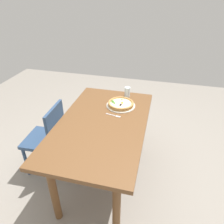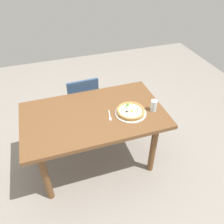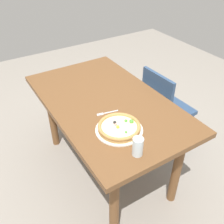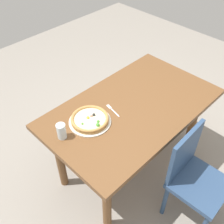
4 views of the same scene
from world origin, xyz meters
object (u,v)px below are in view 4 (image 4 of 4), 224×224
(plate, at_px, (90,121))
(drinking_glass, at_px, (61,131))
(chair_near, at_px, (194,176))
(pizza, at_px, (90,119))
(fork, at_px, (112,110))
(dining_table, at_px, (132,116))

(plate, relative_size, drinking_glass, 2.63)
(chair_near, xyz_separation_m, pizza, (-0.36, 0.75, 0.34))
(plate, bearing_deg, fork, -5.99)
(pizza, bearing_deg, drinking_glass, 173.46)
(dining_table, relative_size, pizza, 5.05)
(chair_near, relative_size, drinking_glass, 7.06)
(dining_table, bearing_deg, chair_near, -90.21)
(chair_near, bearing_deg, plate, -66.51)
(pizza, distance_m, drinking_glass, 0.24)
(chair_near, relative_size, pizza, 3.00)
(drinking_glass, bearing_deg, pizza, -6.54)
(chair_near, relative_size, plate, 2.69)
(fork, bearing_deg, dining_table, -110.24)
(chair_near, xyz_separation_m, fork, (-0.14, 0.73, 0.31))
(plate, height_order, fork, plate)
(plate, bearing_deg, chair_near, -64.52)
(pizza, xyz_separation_m, fork, (0.21, -0.02, -0.03))
(plate, distance_m, fork, 0.22)
(dining_table, relative_size, drinking_glass, 11.88)
(chair_near, height_order, drinking_glass, drinking_glass)
(plate, distance_m, drinking_glass, 0.25)
(dining_table, xyz_separation_m, plate, (-0.36, 0.11, 0.11))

